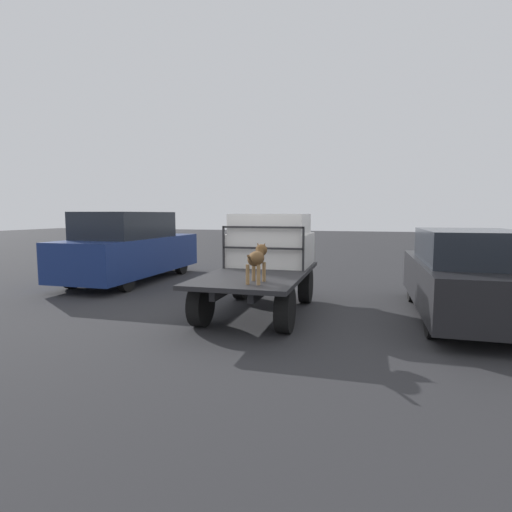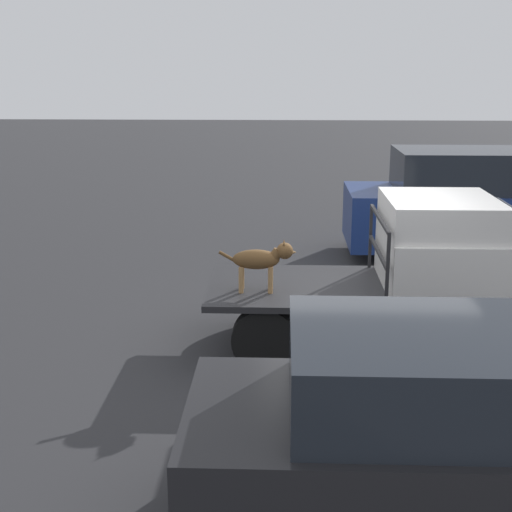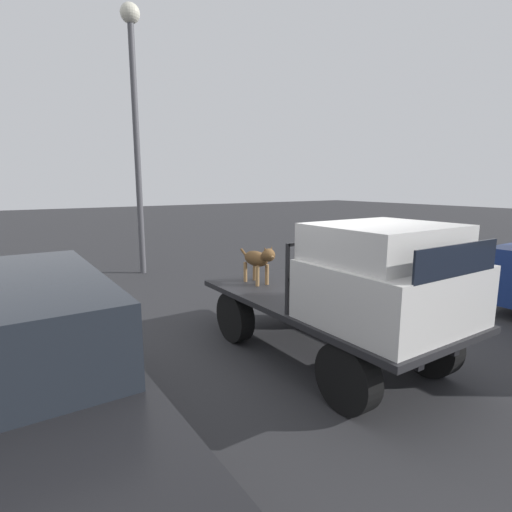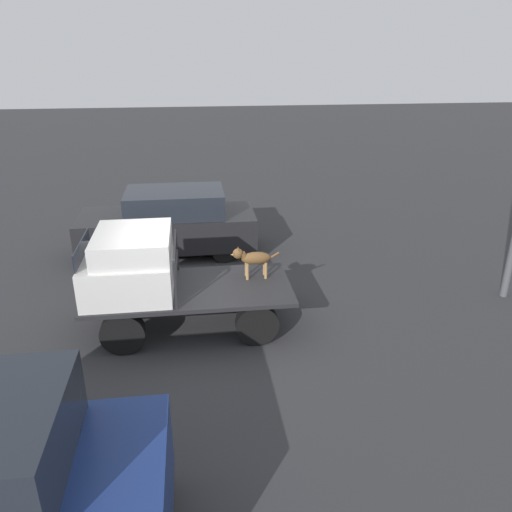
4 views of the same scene
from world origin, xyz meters
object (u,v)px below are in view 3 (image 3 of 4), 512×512
dog (259,259)px  parked_sedan (2,391)px  flatbed_truck (324,316)px  light_pole_near (134,96)px

dog → parked_sedan: (1.71, -3.58, -0.41)m
dog → flatbed_truck: bearing=21.8°
dog → light_pole_near: bearing=-170.0°
parked_sedan → light_pole_near: (-7.32, 3.45, 3.83)m
flatbed_truck → parked_sedan: 3.91m
flatbed_truck → parked_sedan: bearing=-82.9°
dog → light_pole_near: light_pole_near is taller
flatbed_truck → dog: size_ratio=4.00×
dog → parked_sedan: bearing=-55.7°
parked_sedan → flatbed_truck: bearing=95.7°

